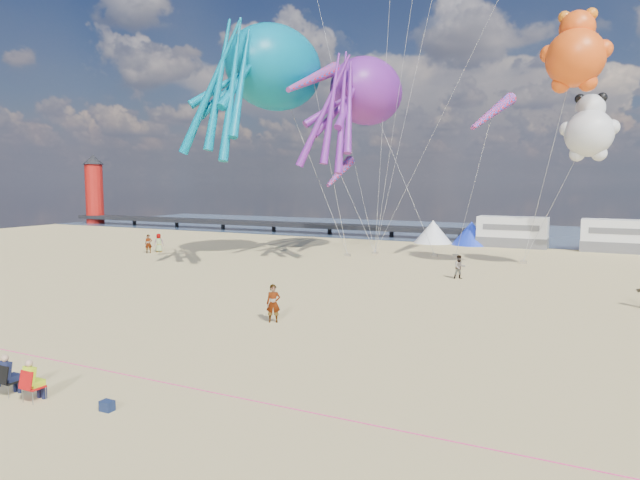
{
  "coord_description": "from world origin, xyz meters",
  "views": [
    {
      "loc": [
        14.05,
        -18.84,
        6.6
      ],
      "look_at": [
        1.65,
        6.0,
        3.68
      ],
      "focal_mm": 32.0,
      "sensor_mm": 36.0,
      "label": 1
    }
  ],
  "objects_px": {
    "kite_octopus_purple": "(367,91)",
    "sandbag_c": "(523,262)",
    "tent_white": "(433,232)",
    "sandbag_e": "(375,253)",
    "beachgoer_1": "(459,267)",
    "kite_octopus_teal": "(275,68)",
    "lighthouse": "(94,194)",
    "beachgoer_5": "(149,244)",
    "windsock_left": "(313,79)",
    "kite_panda": "(589,133)",
    "cooler_navy": "(107,406)",
    "standing_person": "(273,303)",
    "tent_blue": "(471,233)",
    "kite_teddy_orange": "(575,58)",
    "sandbag_a": "(348,255)",
    "motorhome_1": "(620,236)",
    "sandbag_b": "(435,255)",
    "windsock_right": "(340,173)",
    "sandbag_d": "(456,255)",
    "windsock_mid": "(492,113)",
    "motorhome_0": "(512,232)",
    "beachgoer_6": "(159,243)"
  },
  "relations": [
    {
      "from": "kite_octopus_purple",
      "to": "sandbag_c",
      "type": "bearing_deg",
      "value": 22.19
    },
    {
      "from": "tent_white",
      "to": "sandbag_e",
      "type": "relative_size",
      "value": 8.0
    },
    {
      "from": "beachgoer_1",
      "to": "kite_octopus_teal",
      "type": "xyz_separation_m",
      "value": [
        -15.23,
        1.59,
        14.58
      ]
    },
    {
      "from": "lighthouse",
      "to": "beachgoer_5",
      "type": "relative_size",
      "value": 5.28
    },
    {
      "from": "sandbag_c",
      "to": "windsock_left",
      "type": "bearing_deg",
      "value": -151.53
    },
    {
      "from": "kite_panda",
      "to": "windsock_left",
      "type": "xyz_separation_m",
      "value": [
        -19.01,
        -5.03,
        4.41
      ]
    },
    {
      "from": "cooler_navy",
      "to": "standing_person",
      "type": "xyz_separation_m",
      "value": [
        -1.07,
        10.96,
        0.74
      ]
    },
    {
      "from": "sandbag_e",
      "to": "kite_octopus_teal",
      "type": "bearing_deg",
      "value": -125.5
    },
    {
      "from": "tent_blue",
      "to": "kite_teddy_orange",
      "type": "height_order",
      "value": "kite_teddy_orange"
    },
    {
      "from": "standing_person",
      "to": "sandbag_a",
      "type": "bearing_deg",
      "value": 76.94
    },
    {
      "from": "tent_white",
      "to": "kite_octopus_teal",
      "type": "bearing_deg",
      "value": -111.7
    },
    {
      "from": "motorhome_1",
      "to": "tent_blue",
      "type": "xyz_separation_m",
      "value": [
        -13.5,
        0.0,
        -0.3
      ]
    },
    {
      "from": "sandbag_b",
      "to": "sandbag_e",
      "type": "distance_m",
      "value": 5.23
    },
    {
      "from": "lighthouse",
      "to": "sandbag_a",
      "type": "distance_m",
      "value": 53.45
    },
    {
      "from": "windsock_left",
      "to": "beachgoer_1",
      "type": "bearing_deg",
      "value": -5.16
    },
    {
      "from": "lighthouse",
      "to": "kite_panda",
      "type": "height_order",
      "value": "kite_panda"
    },
    {
      "from": "beachgoer_1",
      "to": "windsock_right",
      "type": "bearing_deg",
      "value": 121.6
    },
    {
      "from": "motorhome_1",
      "to": "sandbag_d",
      "type": "relative_size",
      "value": 13.2
    },
    {
      "from": "beachgoer_5",
      "to": "windsock_mid",
      "type": "height_order",
      "value": "windsock_mid"
    },
    {
      "from": "sandbag_c",
      "to": "sandbag_d",
      "type": "bearing_deg",
      "value": 162.05
    },
    {
      "from": "lighthouse",
      "to": "motorhome_0",
      "type": "relative_size",
      "value": 1.36
    },
    {
      "from": "kite_octopus_teal",
      "to": "windsock_mid",
      "type": "bearing_deg",
      "value": 48.96
    },
    {
      "from": "tent_blue",
      "to": "kite_octopus_teal",
      "type": "distance_m",
      "value": 26.64
    },
    {
      "from": "standing_person",
      "to": "sandbag_b",
      "type": "xyz_separation_m",
      "value": [
        0.56,
        26.04,
        -0.78
      ]
    },
    {
      "from": "kite_teddy_orange",
      "to": "windsock_left",
      "type": "relative_size",
      "value": 0.8
    },
    {
      "from": "sandbag_e",
      "to": "sandbag_d",
      "type": "bearing_deg",
      "value": 14.37
    },
    {
      "from": "motorhome_1",
      "to": "beachgoer_5",
      "type": "bearing_deg",
      "value": -152.61
    },
    {
      "from": "motorhome_1",
      "to": "windsock_right",
      "type": "bearing_deg",
      "value": -147.88
    },
    {
      "from": "sandbag_e",
      "to": "standing_person",
      "type": "bearing_deg",
      "value": -79.65
    },
    {
      "from": "lighthouse",
      "to": "sandbag_e",
      "type": "xyz_separation_m",
      "value": [
        51.9,
        -15.47,
        -4.39
      ]
    },
    {
      "from": "sandbag_a",
      "to": "sandbag_e",
      "type": "height_order",
      "value": "same"
    },
    {
      "from": "sandbag_b",
      "to": "windsock_left",
      "type": "height_order",
      "value": "windsock_left"
    },
    {
      "from": "tent_blue",
      "to": "standing_person",
      "type": "relative_size",
      "value": 2.24
    },
    {
      "from": "cooler_navy",
      "to": "sandbag_c",
      "type": "distance_m",
      "value": 36.54
    },
    {
      "from": "lighthouse",
      "to": "motorhome_1",
      "type": "xyz_separation_m",
      "value": [
        71.5,
        -4.0,
        -3.0
      ]
    },
    {
      "from": "windsock_right",
      "to": "beachgoer_5",
      "type": "bearing_deg",
      "value": -156.96
    },
    {
      "from": "motorhome_1",
      "to": "beachgoer_1",
      "type": "xyz_separation_m",
      "value": [
        -9.95,
        -20.88,
        -0.7
      ]
    },
    {
      "from": "motorhome_0",
      "to": "beachgoer_6",
      "type": "bearing_deg",
      "value": -146.39
    },
    {
      "from": "cooler_navy",
      "to": "sandbag_e",
      "type": "bearing_deg",
      "value": 98.9
    },
    {
      "from": "beachgoer_1",
      "to": "beachgoer_6",
      "type": "xyz_separation_m",
      "value": [
        -28.01,
        1.96,
        0.07
      ]
    },
    {
      "from": "motorhome_0",
      "to": "sandbag_e",
      "type": "relative_size",
      "value": 13.2
    },
    {
      "from": "tent_blue",
      "to": "beachgoer_6",
      "type": "height_order",
      "value": "tent_blue"
    },
    {
      "from": "standing_person",
      "to": "windsock_mid",
      "type": "relative_size",
      "value": 0.27
    },
    {
      "from": "lighthouse",
      "to": "tent_white",
      "type": "height_order",
      "value": "lighthouse"
    },
    {
      "from": "tent_white",
      "to": "beachgoer_1",
      "type": "height_order",
      "value": "tent_white"
    },
    {
      "from": "tent_blue",
      "to": "windsock_left",
      "type": "bearing_deg",
      "value": -112.62
    },
    {
      "from": "lighthouse",
      "to": "beachgoer_1",
      "type": "xyz_separation_m",
      "value": [
        61.55,
        -24.88,
        -3.7
      ]
    },
    {
      "from": "beachgoer_1",
      "to": "sandbag_a",
      "type": "relative_size",
      "value": 3.19
    },
    {
      "from": "tent_blue",
      "to": "kite_octopus_purple",
      "type": "height_order",
      "value": "kite_octopus_purple"
    },
    {
      "from": "beachgoer_5",
      "to": "windsock_left",
      "type": "distance_m",
      "value": 21.4
    }
  ]
}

